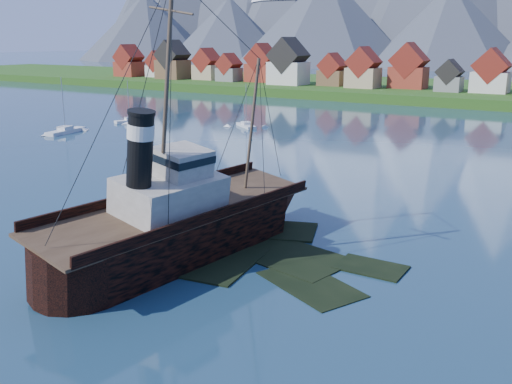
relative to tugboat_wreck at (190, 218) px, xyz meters
The scene contains 9 objects.
ground 3.58m from the tugboat_wreck, ahead, with size 1400.00×1400.00×0.00m, color #1C384F.
shoal 5.27m from the tugboat_wreck, 33.25° to the left, with size 31.71×21.24×1.14m.
shore_bank 169.99m from the tugboat_wreck, 89.52° to the left, with size 600.00×80.00×3.20m, color #184513.
seawall 132.00m from the tugboat_wreck, 89.38° to the left, with size 600.00×2.50×2.00m, color #3F3D38.
town 155.50m from the tugboat_wreck, 101.77° to the left, with size 250.96×16.69×17.30m.
tugboat_wreck is the anchor object (origin of this frame).
sailboat_a 78.22m from the tugboat_wreck, 148.07° to the left, with size 3.91×10.36×12.35m.
sailboat_b 89.47m from the tugboat_wreck, 137.52° to the left, with size 4.46×7.35×10.46m.
sailboat_c 78.62m from the tugboat_wreck, 118.75° to the left, with size 7.61×6.38×10.31m.
Camera 1 is at (31.11, -40.56, 19.85)m, focal length 40.00 mm.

